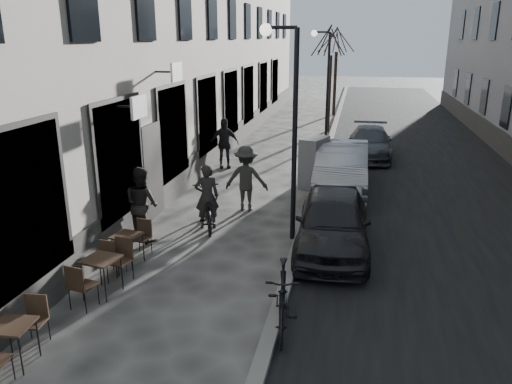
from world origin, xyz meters
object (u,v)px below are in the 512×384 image
(pedestrian_mid, at_px, (246,178))
(bistro_set_c, at_px, (128,246))
(car_mid, at_px, (341,167))
(moped, at_px, (283,298))
(pedestrian_near, at_px, (142,204))
(car_far, at_px, (370,143))
(bistro_set_a, at_px, (14,340))
(bistro_set_b, at_px, (102,272))
(utility_cabinet, at_px, (314,163))
(bicycle, at_px, (207,209))
(car_near, at_px, (333,221))
(streetlamp_near, at_px, (288,111))
(pedestrian_far, at_px, (224,143))
(tree_far, at_px, (337,39))
(tree_near, at_px, (331,40))
(streetlamp_far, at_px, (324,74))

(pedestrian_mid, bearing_deg, bistro_set_c, 63.66)
(car_mid, relative_size, moped, 2.44)
(pedestrian_near, bearing_deg, car_far, -90.04)
(moped, bearing_deg, car_mid, 78.43)
(bistro_set_c, bearing_deg, bistro_set_a, -82.80)
(bistro_set_b, xyz_separation_m, utility_cabinet, (3.34, 8.05, 0.38))
(bistro_set_b, bearing_deg, utility_cabinet, 77.65)
(bicycle, relative_size, car_near, 0.48)
(utility_cabinet, height_order, moped, utility_cabinet)
(bicycle, height_order, car_mid, car_mid)
(streetlamp_near, distance_m, utility_cabinet, 5.10)
(bistro_set_a, distance_m, pedestrian_far, 12.27)
(pedestrian_mid, bearing_deg, tree_far, -97.11)
(tree_near, height_order, pedestrian_far, tree_near)
(utility_cabinet, distance_m, car_far, 5.17)
(utility_cabinet, bearing_deg, tree_near, 110.92)
(pedestrian_mid, bearing_deg, moped, 105.53)
(car_mid, bearing_deg, bistro_set_c, -124.25)
(bistro_set_c, distance_m, car_near, 4.67)
(car_near, bearing_deg, streetlamp_near, 155.80)
(pedestrian_near, xyz_separation_m, pedestrian_far, (0.13, 7.22, 0.03))
(bistro_set_a, xyz_separation_m, pedestrian_mid, (1.90, 7.67, 0.52))
(streetlamp_far, height_order, pedestrian_mid, streetlamp_far)
(bistro_set_b, xyz_separation_m, car_mid, (4.24, 7.92, 0.31))
(bistro_set_c, distance_m, pedestrian_near, 1.51)
(utility_cabinet, distance_m, pedestrian_far, 4.06)
(bistro_set_b, height_order, bicycle, bicycle)
(tree_near, bearing_deg, utility_cabinet, -88.91)
(pedestrian_near, xyz_separation_m, car_mid, (4.60, 5.17, -0.15))
(bicycle, relative_size, car_mid, 0.43)
(pedestrian_mid, xyz_separation_m, car_near, (2.58, -2.34, -0.25))
(streetlamp_near, height_order, pedestrian_mid, streetlamp_near)
(tree_far, height_order, pedestrian_near, tree_far)
(tree_far, height_order, pedestrian_mid, tree_far)
(bistro_set_b, height_order, car_mid, car_mid)
(bistro_set_b, xyz_separation_m, pedestrian_far, (-0.23, 9.97, 0.49))
(bistro_set_b, distance_m, bicycle, 3.93)
(bistro_set_a, bearing_deg, car_near, 45.63)
(tree_far, bearing_deg, pedestrian_far, -103.05)
(car_mid, height_order, car_far, car_mid)
(pedestrian_near, bearing_deg, pedestrian_far, -62.16)
(car_mid, bearing_deg, streetlamp_near, -105.73)
(car_far, bearing_deg, car_mid, -100.72)
(car_far, distance_m, moped, 13.44)
(bistro_set_c, xyz_separation_m, pedestrian_far, (-0.13, 8.63, 0.53))
(utility_cabinet, bearing_deg, moped, -68.49)
(car_far, bearing_deg, pedestrian_mid, -114.91)
(streetlamp_far, bearing_deg, bistro_set_c, -102.61)
(bistro_set_a, distance_m, car_near, 6.96)
(pedestrian_mid, bearing_deg, pedestrian_near, 49.75)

